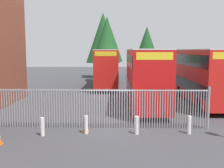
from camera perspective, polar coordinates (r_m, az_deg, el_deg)
The scene contains 13 objects.
ground_plane at distance 23.53m, azimuth 0.20°, elevation -3.67°, with size 100.00×100.00×0.00m, color #3D3D42.
palisade_fence at distance 15.51m, azimuth -4.18°, elevation -4.77°, with size 13.04×0.14×2.35m.
double_decker_bus_near_gate at distance 21.68m, azimuth 6.82°, elevation 1.85°, with size 2.54×10.81×4.42m.
double_decker_bus_behind_fence_left at distance 23.85m, azimuth 18.11°, elevation 2.01°, with size 2.54×10.81×4.42m.
double_decker_bus_behind_fence_right at distance 32.57m, azimuth -0.89°, elevation 3.57°, with size 2.54×10.81×4.42m.
bollard_near_left at distance 14.65m, azimuth -14.11°, elevation -8.51°, with size 0.20×0.20×0.95m, color silver.
bollard_center_front at distance 14.63m, azimuth -5.35°, elevation -8.35°, with size 0.20×0.20×0.95m, color silver.
bollard_near_right at distance 14.54m, azimuth 5.10°, elevation -8.44°, with size 0.20×0.20×0.95m, color silver.
bollard_far_right at distance 15.09m, azimuth 15.60°, elevation -8.10°, with size 0.20×0.20×0.95m, color silver.
traffic_cone_mid_forecourt at distance 14.93m, azimuth -5.47°, elevation -8.77°, with size 0.34×0.34×0.59m.
tree_tall_back at distance 38.08m, azimuth -1.03°, elevation 9.19°, with size 4.23×4.23×8.88m.
tree_short_side at distance 44.58m, azimuth -1.83°, elevation 9.46°, with size 5.48×5.48×10.23m.
tree_mid_row at distance 44.67m, azimuth 7.16°, elevation 8.05°, with size 3.98×3.98×8.11m.
Camera 1 is at (0.39, -15.13, 4.31)m, focal length 44.49 mm.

